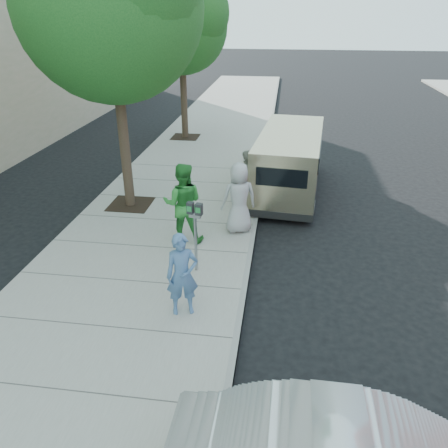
{
  "coord_description": "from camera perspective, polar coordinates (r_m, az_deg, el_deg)",
  "views": [
    {
      "loc": [
        2.04,
        -8.95,
        5.35
      ],
      "look_at": [
        0.88,
        -0.44,
        1.1
      ],
      "focal_mm": 35.0,
      "sensor_mm": 36.0,
      "label": 1
    }
  ],
  "objects": [
    {
      "name": "ground",
      "position": [
        10.62,
        -4.4,
        -3.99
      ],
      "size": [
        120.0,
        120.0,
        0.0
      ],
      "primitive_type": "plane",
      "color": "black",
      "rests_on": "ground"
    },
    {
      "name": "person_green_shirt",
      "position": [
        10.53,
        -5.38,
        2.71
      ],
      "size": [
        1.05,
        0.86,
        2.0
      ],
      "primitive_type": "imported",
      "rotation": [
        0.0,
        0.0,
        3.25
      ],
      "color": "#2C8633",
      "rests_on": "sidewalk"
    },
    {
      "name": "tree_far",
      "position": [
        19.44,
        -5.51,
        24.85
      ],
      "size": [
        3.92,
        3.8,
        6.49
      ],
      "color": "black",
      "rests_on": "sidewalk"
    },
    {
      "name": "van",
      "position": [
        14.01,
        8.57,
        8.15
      ],
      "size": [
        2.24,
        5.46,
        1.98
      ],
      "rotation": [
        0.0,
        0.0,
        -0.09
      ],
      "color": "#CABB91",
      "rests_on": "ground"
    },
    {
      "name": "curb_face",
      "position": [
        10.41,
        3.39,
        -4.18
      ],
      "size": [
        0.12,
        60.0,
        0.16
      ],
      "primitive_type": "cube",
      "color": "gray",
      "rests_on": "ground"
    },
    {
      "name": "person_gray_shirt",
      "position": [
        11.01,
        1.95,
        3.4
      ],
      "size": [
        1.04,
        0.86,
        1.83
      ],
      "primitive_type": "imported",
      "rotation": [
        0.0,
        0.0,
        3.5
      ],
      "color": "#AAAAAC",
      "rests_on": "sidewalk"
    },
    {
      "name": "person_striped_polo",
      "position": [
        12.17,
        3.08,
        5.56
      ],
      "size": [
        1.12,
        0.91,
        1.78
      ],
      "primitive_type": "imported",
      "rotation": [
        0.0,
        0.0,
        3.69
      ],
      "color": "gray",
      "rests_on": "sidewalk"
    },
    {
      "name": "sidewalk",
      "position": [
        10.82,
        -9.61,
        -3.24
      ],
      "size": [
        5.0,
        60.0,
        0.15
      ],
      "primitive_type": "cube",
      "color": "gray",
      "rests_on": "ground"
    },
    {
      "name": "person_officer",
      "position": [
        8.08,
        -5.48,
        -6.63
      ],
      "size": [
        0.69,
        0.56,
        1.64
      ],
      "primitive_type": "imported",
      "rotation": [
        0.0,
        0.0,
        0.32
      ],
      "color": "#486D9B",
      "rests_on": "sidewalk"
    },
    {
      "name": "parking_meter",
      "position": [
        9.18,
        -3.8,
        0.21
      ],
      "size": [
        0.35,
        0.18,
        1.61
      ],
      "rotation": [
        0.0,
        0.0,
        -0.2
      ],
      "color": "gray",
      "rests_on": "sidewalk"
    }
  ]
}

